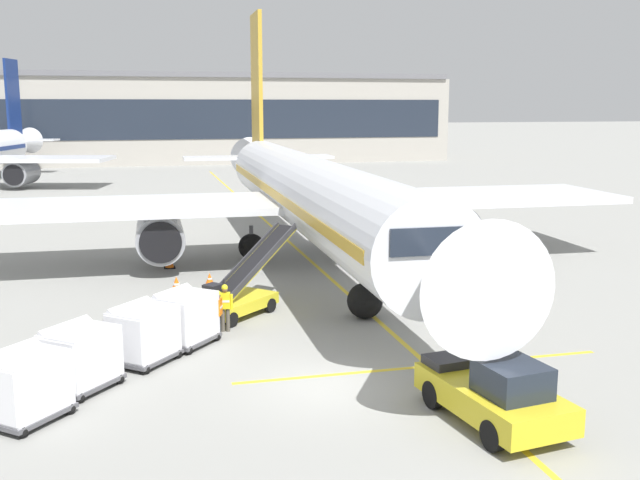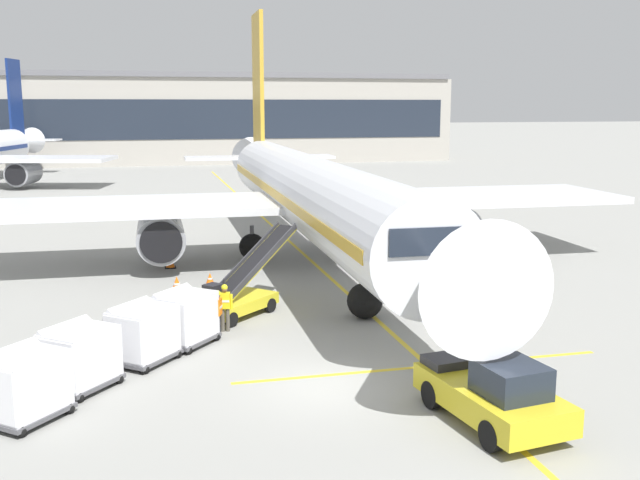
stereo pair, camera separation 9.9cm
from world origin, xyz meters
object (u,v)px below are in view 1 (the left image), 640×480
(safety_cone_engine_keepout, at_px, (210,280))
(parked_airplane, at_px, (306,193))
(safety_cone_nose_mark, at_px, (177,285))
(pushback_tug, at_px, (494,393))
(baggage_cart_third, at_px, (79,356))
(ground_crew_by_carts, at_px, (225,305))
(ground_crew_marshaller, at_px, (218,311))
(ground_crew_by_loader, at_px, (196,309))
(baggage_cart_second, at_px, (142,332))
(baggage_cart_fourth, at_px, (24,384))
(baggage_cart_lead, at_px, (184,316))
(safety_cone_wingtip, at_px, (169,262))
(belt_loader, at_px, (240,292))

(safety_cone_engine_keepout, bearing_deg, parked_airplane, 38.90)
(safety_cone_nose_mark, bearing_deg, pushback_tug, -64.97)
(baggage_cart_third, relative_size, safety_cone_engine_keepout, 4.21)
(ground_crew_by_carts, bearing_deg, ground_crew_marshaller, -113.09)
(ground_crew_by_loader, bearing_deg, ground_crew_by_carts, 15.83)
(baggage_cart_second, bearing_deg, ground_crew_marshaller, 36.07)
(safety_cone_engine_keepout, bearing_deg, baggage_cart_fourth, -114.24)
(parked_airplane, height_order, baggage_cart_lead, parked_airplane)
(safety_cone_wingtip, distance_m, safety_cone_nose_mark, 5.34)
(ground_crew_by_carts, height_order, ground_crew_marshaller, same)
(safety_cone_engine_keepout, bearing_deg, ground_crew_marshaller, -93.24)
(pushback_tug, height_order, ground_crew_by_loader, pushback_tug)
(baggage_cart_second, xyz_separation_m, safety_cone_engine_keepout, (3.02, 9.62, -0.70))
(ground_crew_by_carts, bearing_deg, parked_airplane, 63.84)
(parked_airplane, bearing_deg, safety_cone_nose_mark, -142.11)
(belt_loader, bearing_deg, ground_crew_by_loader, -128.89)
(parked_airplane, bearing_deg, ground_crew_by_carts, -116.16)
(pushback_tug, bearing_deg, baggage_cart_fourth, 165.42)
(parked_airplane, bearing_deg, pushback_tug, -89.46)
(ground_crew_by_loader, bearing_deg, baggage_cart_second, -128.00)
(baggage_cart_lead, bearing_deg, baggage_cart_second, -132.92)
(ground_crew_by_loader, bearing_deg, belt_loader, 51.11)
(baggage_cart_lead, xyz_separation_m, safety_cone_wingtip, (0.04, 12.43, -0.69))
(ground_crew_marshaller, height_order, safety_cone_wingtip, ground_crew_marshaller)
(safety_cone_engine_keepout, bearing_deg, safety_cone_nose_mark, -145.99)
(ground_crew_by_carts, bearing_deg, safety_cone_engine_keepout, 89.18)
(parked_airplane, distance_m, safety_cone_engine_keepout, 7.78)
(parked_airplane, xyz_separation_m, baggage_cart_second, (-8.51, -14.05, -2.59))
(pushback_tug, distance_m, ground_crew_by_loader, 11.47)
(safety_cone_engine_keepout, bearing_deg, ground_crew_by_carts, -90.82)
(baggage_cart_third, distance_m, safety_cone_nose_mark, 10.96)
(ground_crew_by_carts, xyz_separation_m, safety_cone_engine_keepout, (0.10, 6.94, -0.70))
(parked_airplane, distance_m, pushback_tug, 21.06)
(baggage_cart_fourth, relative_size, safety_cone_wingtip, 4.10)
(baggage_cart_lead, relative_size, baggage_cart_second, 1.00)
(baggage_cart_fourth, bearing_deg, belt_loader, 51.52)
(ground_crew_by_loader, height_order, ground_crew_marshaller, same)
(safety_cone_nose_mark, bearing_deg, ground_crew_by_carts, -76.48)
(baggage_cart_third, bearing_deg, pushback_tug, -25.40)
(baggage_cart_third, xyz_separation_m, safety_cone_nose_mark, (3.29, 10.44, -0.62))
(baggage_cart_second, relative_size, baggage_cart_third, 1.00)
(baggage_cart_third, bearing_deg, ground_crew_by_carts, 43.86)
(belt_loader, height_order, safety_cone_engine_keepout, belt_loader)
(baggage_cart_lead, bearing_deg, safety_cone_wingtip, 89.83)
(belt_loader, xyz_separation_m, baggage_cart_lead, (-2.33, -3.19, 0.10))
(belt_loader, height_order, baggage_cart_second, belt_loader)
(baggage_cart_second, height_order, safety_cone_nose_mark, baggage_cart_second)
(baggage_cart_second, distance_m, safety_cone_nose_mark, 8.75)
(safety_cone_nose_mark, bearing_deg, ground_crew_marshaller, -80.83)
(baggage_cart_third, relative_size, safety_cone_wingtip, 4.10)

